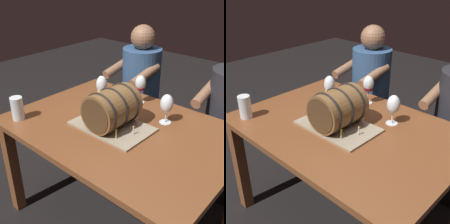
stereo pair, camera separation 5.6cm
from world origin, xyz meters
The scene contains 8 objects.
ground_plane centered at (0.00, 0.00, 0.00)m, with size 8.00×8.00×0.00m, color black.
dining_table centered at (0.00, 0.00, 0.64)m, with size 1.35×0.96×0.74m.
barrel_cake centered at (-0.03, -0.05, 0.86)m, with size 0.46×0.30×0.25m.
wine_glass_red centered at (-0.12, 0.34, 0.88)m, with size 0.07×0.07×0.20m.
wine_glass_empty centered at (0.17, 0.21, 0.86)m, with size 0.08×0.08×0.19m.
wine_glass_white centered at (-0.30, 0.15, 0.87)m, with size 0.08×0.08×0.20m.
beer_pint centered at (-0.54, -0.36, 0.81)m, with size 0.08×0.08×0.15m.
person_seated_left centered at (-0.40, 0.74, 0.54)m, with size 0.38×0.47×1.18m.
Camera 2 is at (1.01, -1.13, 1.60)m, focal length 46.80 mm.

